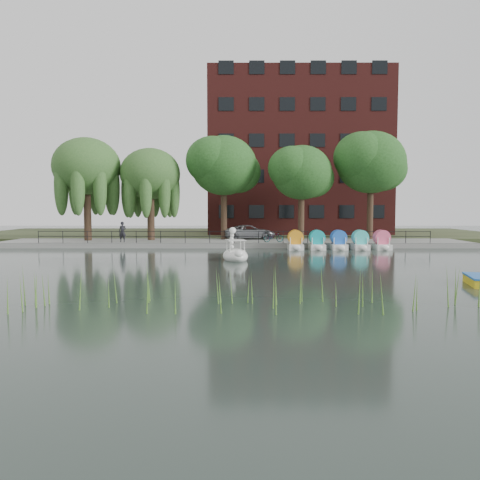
{
  "coord_description": "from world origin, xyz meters",
  "views": [
    {
      "loc": [
        0.57,
        -24.77,
        3.31
      ],
      "look_at": [
        0.5,
        4.0,
        1.3
      ],
      "focal_mm": 35.0,
      "sensor_mm": 36.0,
      "label": 1
    }
  ],
  "objects_px": {
    "bicycle": "(273,236)",
    "pedestrian": "(122,230)",
    "swan_boat": "(235,253)",
    "minivan": "(250,231)"
  },
  "relations": [
    {
      "from": "bicycle",
      "to": "pedestrian",
      "type": "bearing_deg",
      "value": 77.36
    },
    {
      "from": "pedestrian",
      "to": "swan_boat",
      "type": "bearing_deg",
      "value": -41.3
    },
    {
      "from": "minivan",
      "to": "pedestrian",
      "type": "distance_m",
      "value": 11.41
    },
    {
      "from": "minivan",
      "to": "swan_boat",
      "type": "distance_m",
      "value": 13.77
    },
    {
      "from": "pedestrian",
      "to": "swan_boat",
      "type": "distance_m",
      "value": 13.8
    },
    {
      "from": "bicycle",
      "to": "swan_boat",
      "type": "relative_size",
      "value": 0.64
    },
    {
      "from": "bicycle",
      "to": "pedestrian",
      "type": "xyz_separation_m",
      "value": [
        -12.66,
        -0.18,
        0.49
      ]
    },
    {
      "from": "pedestrian",
      "to": "swan_boat",
      "type": "relative_size",
      "value": 0.73
    },
    {
      "from": "minivan",
      "to": "pedestrian",
      "type": "height_order",
      "value": "pedestrian"
    },
    {
      "from": "bicycle",
      "to": "pedestrian",
      "type": "distance_m",
      "value": 12.67
    }
  ]
}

